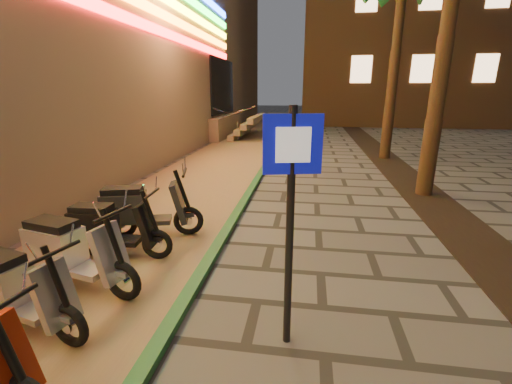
% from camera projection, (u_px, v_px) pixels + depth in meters
% --- Properties ---
extents(parking_strip, '(3.40, 60.00, 0.01)m').
position_uv_depth(parking_strip, '(221.00, 163.00, 12.68)').
color(parking_strip, '#8C7251').
rests_on(parking_strip, ground).
extents(green_curb, '(0.18, 60.00, 0.10)m').
position_uv_depth(green_curb, '(267.00, 164.00, 12.42)').
color(green_curb, '#246130').
rests_on(green_curb, ground).
extents(planting_strip, '(1.20, 40.00, 0.02)m').
position_uv_depth(planting_strip, '(454.00, 222.00, 7.04)').
color(planting_strip, black).
rests_on(planting_strip, ground).
extents(pedestrian_sign, '(0.54, 0.16, 2.49)m').
position_uv_depth(pedestrian_sign, '(291.00, 200.00, 3.26)').
color(pedestrian_sign, black).
rests_on(pedestrian_sign, ground).
extents(scooter_6, '(1.62, 0.78, 1.14)m').
position_uv_depth(scooter_6, '(16.00, 289.00, 3.79)').
color(scooter_6, black).
rests_on(scooter_6, ground).
extents(scooter_7, '(1.76, 0.80, 1.24)m').
position_uv_depth(scooter_7, '(71.00, 252.00, 4.58)').
color(scooter_7, black).
rests_on(scooter_7, ground).
extents(scooter_8, '(1.63, 0.57, 1.15)m').
position_uv_depth(scooter_8, '(109.00, 228.00, 5.46)').
color(scooter_8, black).
rests_on(scooter_8, ground).
extents(scooter_9, '(1.78, 0.91, 1.26)m').
position_uv_depth(scooter_9, '(140.00, 209.00, 6.19)').
color(scooter_9, black).
rests_on(scooter_9, ground).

